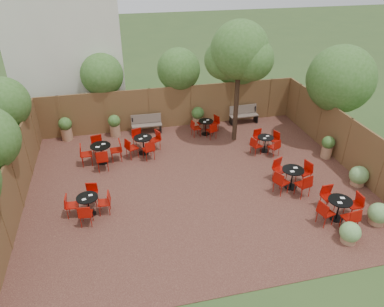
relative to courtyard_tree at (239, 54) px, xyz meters
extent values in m
plane|color=#354F23|center=(-2.47, -2.99, -3.85)|extent=(80.00, 80.00, 0.00)
cube|color=#3E1E19|center=(-2.47, -2.99, -3.84)|extent=(12.00, 10.00, 0.02)
cube|color=brown|center=(-2.47, 2.01, -2.85)|extent=(12.00, 0.08, 2.00)
cube|color=brown|center=(-8.47, -2.99, -2.85)|extent=(0.08, 10.00, 2.00)
cube|color=brown|center=(3.53, -2.99, -2.85)|extent=(0.08, 10.00, 2.00)
cube|color=silver|center=(-6.97, 5.01, 0.15)|extent=(5.00, 4.00, 8.00)
sphere|color=#315B1D|center=(-9.07, 0.01, -1.27)|extent=(1.95, 1.95, 1.95)
sphere|color=#315B1D|center=(-5.47, 2.71, -1.28)|extent=(1.92, 1.92, 1.92)
sphere|color=#315B1D|center=(-1.97, 2.61, -1.25)|extent=(2.01, 2.01, 2.01)
sphere|color=#315B1D|center=(1.03, 2.81, -1.12)|extent=(2.43, 2.43, 2.43)
sphere|color=#315B1D|center=(4.13, -0.99, -1.01)|extent=(2.78, 2.78, 2.78)
cylinder|color=black|center=(0.01, 0.01, -1.72)|extent=(0.21, 0.21, 4.21)
sphere|color=#315B1D|center=(0.01, 0.01, 0.17)|extent=(2.34, 2.34, 2.34)
sphere|color=#315B1D|center=(-0.49, 0.41, -0.29)|extent=(1.64, 1.64, 1.64)
sphere|color=#315B1D|center=(0.41, -0.39, -0.12)|extent=(1.71, 1.71, 1.71)
cube|color=brown|center=(-3.72, 1.56, -3.43)|extent=(1.39, 0.45, 0.05)
cube|color=brown|center=(-3.72, 1.75, -3.18)|extent=(1.39, 0.14, 0.42)
cube|color=black|center=(-4.35, 1.56, -3.65)|extent=(0.06, 0.42, 0.37)
cube|color=black|center=(-3.09, 1.56, -3.65)|extent=(0.06, 0.42, 0.37)
cube|color=brown|center=(1.03, 1.56, -3.43)|extent=(1.42, 0.48, 0.05)
cube|color=brown|center=(1.03, 1.75, -3.17)|extent=(1.41, 0.16, 0.42)
cube|color=black|center=(0.40, 1.56, -3.64)|extent=(0.07, 0.42, 0.37)
cube|color=black|center=(1.67, 1.56, -3.64)|extent=(0.07, 0.42, 0.37)
cylinder|color=black|center=(-5.81, -0.70, -3.81)|extent=(0.46, 0.46, 0.03)
cylinder|color=black|center=(-5.81, -0.70, -3.44)|extent=(0.05, 0.05, 0.73)
cylinder|color=black|center=(-5.81, -0.70, -3.07)|extent=(0.79, 0.79, 0.03)
cube|color=white|center=(-5.68, -0.62, -3.04)|extent=(0.16, 0.12, 0.02)
cube|color=white|center=(-5.91, -0.83, -3.04)|extent=(0.16, 0.12, 0.02)
cylinder|color=black|center=(-1.10, 0.81, -3.82)|extent=(0.39, 0.39, 0.03)
cylinder|color=black|center=(-1.10, 0.81, -3.50)|extent=(0.04, 0.04, 0.63)
cylinder|color=black|center=(-1.10, 0.81, -3.18)|extent=(0.68, 0.68, 0.03)
cube|color=white|center=(-0.99, 0.88, -3.16)|extent=(0.14, 0.12, 0.01)
cube|color=white|center=(-1.19, 0.71, -3.16)|extent=(0.14, 0.12, 0.01)
cylinder|color=black|center=(0.91, -1.30, -3.82)|extent=(0.39, 0.39, 0.03)
cylinder|color=black|center=(0.91, -1.30, -3.50)|extent=(0.04, 0.04, 0.62)
cylinder|color=black|center=(0.91, -1.30, -3.18)|extent=(0.67, 0.67, 0.03)
cube|color=white|center=(1.02, -1.23, -3.16)|extent=(0.14, 0.12, 0.01)
cube|color=white|center=(0.82, -1.41, -3.16)|extent=(0.14, 0.12, 0.01)
cylinder|color=black|center=(1.41, -5.95, -3.82)|extent=(0.43, 0.43, 0.03)
cylinder|color=black|center=(1.41, -5.95, -3.47)|extent=(0.05, 0.05, 0.68)
cylinder|color=black|center=(1.41, -5.95, -3.12)|extent=(0.74, 0.74, 0.03)
cube|color=white|center=(1.52, -5.87, -3.09)|extent=(0.14, 0.11, 0.01)
cube|color=white|center=(1.31, -6.07, -3.09)|extent=(0.14, 0.11, 0.01)
cylinder|color=black|center=(0.78, -4.02, -3.81)|extent=(0.45, 0.45, 0.03)
cylinder|color=black|center=(0.78, -4.02, -3.46)|extent=(0.05, 0.05, 0.71)
cylinder|color=black|center=(0.78, -4.02, -3.09)|extent=(0.77, 0.77, 0.03)
cube|color=white|center=(0.90, -3.94, -3.07)|extent=(0.17, 0.14, 0.02)
cube|color=white|center=(0.68, -4.14, -3.07)|extent=(0.17, 0.14, 0.02)
cylinder|color=black|center=(-6.27, -3.92, -3.82)|extent=(0.40, 0.40, 0.03)
cylinder|color=black|center=(-6.27, -3.92, -3.49)|extent=(0.05, 0.05, 0.64)
cylinder|color=black|center=(-6.27, -3.92, -3.17)|extent=(0.69, 0.69, 0.03)
cube|color=white|center=(-6.16, -3.85, -3.15)|extent=(0.14, 0.11, 0.01)
cube|color=white|center=(-6.36, -4.03, -3.15)|extent=(0.14, 0.11, 0.01)
cylinder|color=black|center=(-4.10, -0.32, -3.82)|extent=(0.44, 0.44, 0.03)
cylinder|color=black|center=(-4.10, -0.32, -3.46)|extent=(0.05, 0.05, 0.70)
cylinder|color=black|center=(-4.10, -0.32, -3.10)|extent=(0.76, 0.76, 0.03)
cube|color=white|center=(-3.98, -0.24, -3.08)|extent=(0.17, 0.15, 0.01)
cube|color=white|center=(-4.20, -0.44, -3.08)|extent=(0.17, 0.15, 0.01)
cylinder|color=#9B6D4D|center=(-5.17, 1.61, -3.57)|extent=(0.46, 0.46, 0.53)
sphere|color=#315B1D|center=(-5.17, 1.61, -3.09)|extent=(0.55, 0.55, 0.55)
cylinder|color=#9B6D4D|center=(-1.30, 1.53, -3.55)|extent=(0.49, 0.49, 0.56)
sphere|color=#315B1D|center=(-1.30, 1.53, -3.05)|extent=(0.58, 0.58, 0.58)
cylinder|color=#9B6D4D|center=(-7.29, 1.71, -3.55)|extent=(0.48, 0.48, 0.55)
sphere|color=#315B1D|center=(-7.29, 1.71, -3.06)|extent=(0.58, 0.58, 0.58)
cylinder|color=#9B6D4D|center=(3.18, -2.36, -3.58)|extent=(0.43, 0.43, 0.49)
sphere|color=#315B1D|center=(3.18, -2.36, -3.14)|extent=(0.52, 0.52, 0.52)
cylinder|color=#9B6D4D|center=(2.52, -6.41, -3.72)|extent=(0.48, 0.48, 0.22)
sphere|color=#62934C|center=(2.52, -6.41, -3.45)|extent=(0.65, 0.65, 0.65)
cylinder|color=#9B6D4D|center=(1.17, -6.95, -3.73)|extent=(0.44, 0.44, 0.20)
sphere|color=#62934C|center=(1.17, -6.95, -3.48)|extent=(0.60, 0.60, 0.60)
cylinder|color=#9B6D4D|center=(3.23, -4.39, -3.72)|extent=(0.49, 0.49, 0.22)
sphere|color=#62934C|center=(3.23, -4.39, -3.44)|extent=(0.67, 0.67, 0.67)
camera|label=1|loc=(-5.14, -13.69, 3.73)|focal=33.90mm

